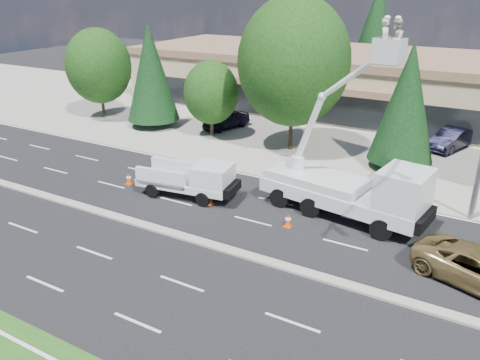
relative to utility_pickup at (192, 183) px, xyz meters
The scene contains 19 objects.
ground 6.32m from the utility_pickup, 42.82° to the right, with size 140.00×140.00×0.00m, color black.
concrete_apron 16.42m from the utility_pickup, 73.74° to the left, with size 140.00×22.00×0.01m, color gray.
road_median 6.32m from the utility_pickup, 42.82° to the right, with size 120.00×0.55×0.12m, color gray.
strip_mall 26.20m from the utility_pickup, 79.88° to the left, with size 50.40×15.40×5.50m.
tree_front_a 20.82m from the utility_pickup, 148.32° to the left, with size 5.85×5.85×8.11m.
tree_front_b 16.13m from the utility_pickup, 136.72° to the left, with size 4.47×4.47×8.80m.
tree_front_c 12.32m from the utility_pickup, 116.72° to the left, with size 4.40×4.40×6.11m.
tree_front_d 12.22m from the utility_pickup, 81.57° to the left, with size 8.00×8.00×11.10m.
tree_front_e 14.85m from the utility_pickup, 48.24° to the left, with size 4.27×4.27×8.42m.
tree_back_a 40.23m from the utility_pickup, 109.56° to the left, with size 4.42×4.42×8.70m.
tree_back_b 38.17m from the utility_pickup, 89.10° to the left, with size 6.17×6.17×12.17m.
utility_pickup is the anchor object (origin of this frame).
bucket_truck 9.24m from the utility_pickup, 11.55° to the left, with size 9.10×4.02×10.30m.
traffic_cone_a 4.58m from the utility_pickup, behind, with size 0.40×0.40×0.70m.
traffic_cone_b 1.63m from the utility_pickup, 15.59° to the right, with size 0.40×0.40×0.70m.
traffic_cone_c 6.49m from the utility_pickup, ahead, with size 0.40×0.40×0.70m.
traffic_cone_d 13.46m from the utility_pickup, ahead, with size 0.40×0.40×0.70m.
parked_car_west 14.33m from the utility_pickup, 112.67° to the left, with size 1.80×4.47×1.52m, color black.
parked_car_east 20.70m from the utility_pickup, 53.98° to the left, with size 1.65×4.73×1.56m, color black.
Camera 1 is at (10.08, -16.29, 11.54)m, focal length 35.00 mm.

